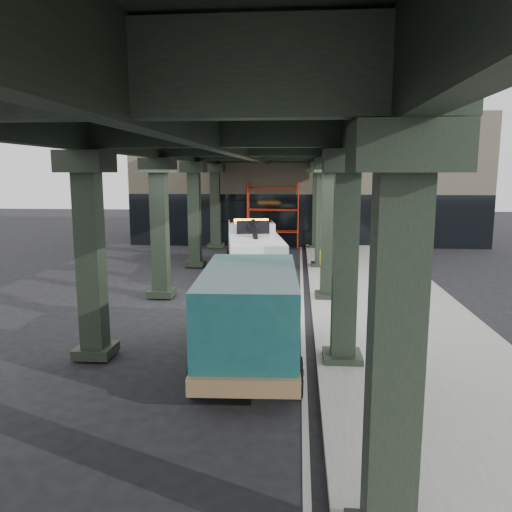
% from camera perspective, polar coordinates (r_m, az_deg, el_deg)
% --- Properties ---
extents(ground, '(90.00, 90.00, 0.00)m').
position_cam_1_polar(ground, '(16.05, -0.77, -6.76)').
color(ground, black).
rests_on(ground, ground).
extents(sidewalk, '(5.00, 40.00, 0.15)m').
position_cam_1_polar(sidewalk, '(18.14, 14.22, -4.90)').
color(sidewalk, gray).
rests_on(sidewalk, ground).
extents(lane_stripe, '(0.12, 38.00, 0.01)m').
position_cam_1_polar(lane_stripe, '(17.91, 5.30, -5.06)').
color(lane_stripe, silver).
rests_on(lane_stripe, ground).
extents(viaduct, '(7.40, 32.00, 6.40)m').
position_cam_1_polar(viaduct, '(17.47, -1.49, 12.67)').
color(viaduct, black).
rests_on(viaduct, ground).
extents(building, '(22.00, 10.00, 8.00)m').
position_cam_1_polar(building, '(35.34, 5.71, 8.66)').
color(building, '#C6B793').
rests_on(building, ground).
extents(scaffolding, '(3.08, 0.88, 4.00)m').
position_cam_1_polar(scaffolding, '(30.11, 1.97, 4.96)').
color(scaffolding, red).
rests_on(scaffolding, ground).
extents(tow_truck, '(3.15, 7.77, 2.48)m').
position_cam_1_polar(tow_truck, '(21.96, -0.30, 0.90)').
color(tow_truck, black).
rests_on(tow_truck, ground).
extents(towed_van, '(2.54, 5.82, 2.32)m').
position_cam_1_polar(towed_van, '(11.83, -0.67, -6.45)').
color(towed_van, '#134445').
rests_on(towed_van, ground).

